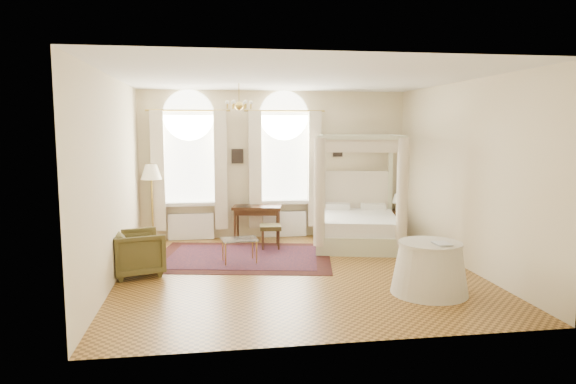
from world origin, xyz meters
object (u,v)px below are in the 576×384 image
nightstand (392,223)px  stool (270,229)px  writing_desk (257,211)px  coffee_table (239,241)px  canopy_bed (357,220)px  armchair (137,253)px  side_table (430,268)px  floor_lamp (151,176)px

nightstand → stool: (-2.95, -0.91, 0.12)m
writing_desk → coffee_table: writing_desk is taller
stool → canopy_bed: bearing=1.6°
writing_desk → armchair: bearing=-134.5°
side_table → floor_lamp: bearing=137.3°
canopy_bed → coffee_table: size_ratio=3.56×
canopy_bed → stool: (-1.86, -0.05, -0.12)m
stool → coffee_table: 1.23m
stool → armchair: size_ratio=0.59×
coffee_table → stool: bearing=55.5°
writing_desk → side_table: (2.23, -3.95, -0.29)m
nightstand → coffee_table: 4.13m
writing_desk → canopy_bed: bearing=-18.1°
coffee_table → canopy_bed: bearing=22.6°
stool → armchair: (-2.45, -1.55, -0.03)m
canopy_bed → armchair: size_ratio=2.99×
writing_desk → side_table: writing_desk is taller
coffee_table → floor_lamp: size_ratio=0.41×
writing_desk → armchair: writing_desk is taller
nightstand → side_table: 4.23m
coffee_table → floor_lamp: (-1.75, 1.92, 1.05)m
canopy_bed → nightstand: 1.41m
writing_desk → coffee_table: size_ratio=1.62×
side_table → nightstand: bearing=77.3°
nightstand → armchair: armchair is taller
writing_desk → floor_lamp: size_ratio=0.66×
nightstand → stool: 3.09m
floor_lamp → canopy_bed: bearing=-11.3°
side_table → stool: bearing=122.2°
armchair → coffee_table: bearing=-90.5°
canopy_bed → nightstand: canopy_bed is taller
stool → armchair: bearing=-147.6°
coffee_table → armchair: bearing=-162.9°
armchair → floor_lamp: floor_lamp is taller
canopy_bed → floor_lamp: 4.49m
writing_desk → stool: size_ratio=2.30×
coffee_table → side_table: 3.50m
stool → floor_lamp: floor_lamp is taller
armchair → floor_lamp: size_ratio=0.49×
canopy_bed → floor_lamp: canopy_bed is taller
nightstand → armchair: bearing=-155.5°
nightstand → writing_desk: size_ratio=0.52×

